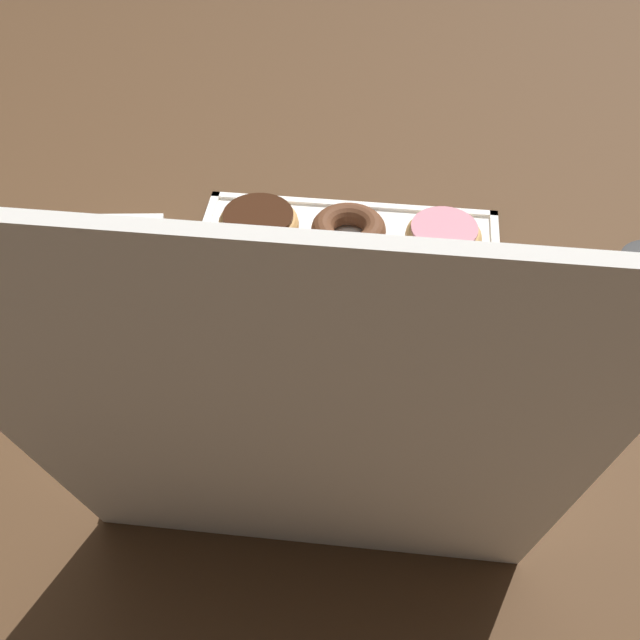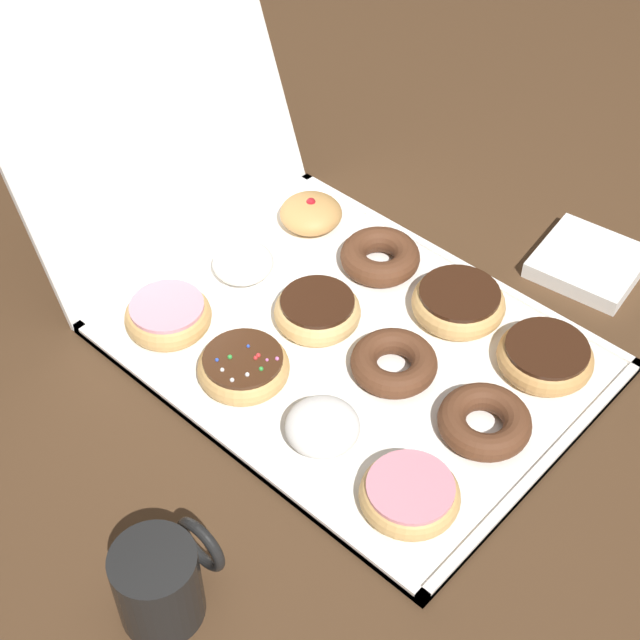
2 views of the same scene
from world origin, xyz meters
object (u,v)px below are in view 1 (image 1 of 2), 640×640
object	(u,v)px
chocolate_frosted_donut_2	(259,224)
powdered_filled_donut_3	(442,294)
pink_frosted_donut_0	(443,236)
chocolate_frosted_donut_5	(240,284)
chocolate_cake_ring_donut_8	(218,359)
napkin_stack	(112,249)
chocolate_cake_ring_donut_1	(352,230)
donut_box	(334,339)
chocolate_frosted_donut_7	(330,361)
pink_frosted_donut_9	(439,461)
powdered_filled_donut_10	(315,451)
sprinkle_donut_6	(436,371)
jelly_filled_donut_11	(193,442)
chocolate_cake_ring_donut_4	(343,293)

from	to	relation	value
chocolate_frosted_donut_2	powdered_filled_donut_3	distance (m)	0.30
pink_frosted_donut_0	chocolate_frosted_donut_5	distance (m)	0.31
chocolate_cake_ring_donut_8	napkin_stack	bearing A→B (deg)	-46.21
chocolate_cake_ring_donut_1	chocolate_frosted_donut_5	size ratio (longest dim) A/B	0.90
powdered_filled_donut_3	donut_box	bearing A→B (deg)	27.90
powdered_filled_donut_3	chocolate_frosted_donut_7	bearing A→B (deg)	44.57
donut_box	powdered_filled_donut_3	world-z (taller)	powdered_filled_donut_3
chocolate_cake_ring_donut_1	chocolate_frosted_donut_5	distance (m)	0.20
napkin_stack	chocolate_cake_ring_donut_1	bearing A→B (deg)	-169.36
chocolate_frosted_donut_5	pink_frosted_donut_9	xyz separation A→B (m)	(-0.27, 0.26, -0.00)
powdered_filled_donut_10	chocolate_cake_ring_donut_8	bearing A→B (deg)	-43.01
sprinkle_donut_6	chocolate_frosted_donut_7	bearing A→B (deg)	-0.65
chocolate_frosted_donut_7	pink_frosted_donut_9	distance (m)	0.19
chocolate_frosted_donut_2	powdered_filled_donut_10	size ratio (longest dim) A/B	1.43
chocolate_frosted_donut_7	jelly_filled_donut_11	bearing A→B (deg)	45.33
chocolate_frosted_donut_5	pink_frosted_donut_9	world-z (taller)	same
pink_frosted_donut_0	chocolate_frosted_donut_7	bearing A→B (deg)	62.45
powdered_filled_donut_3	chocolate_cake_ring_donut_8	size ratio (longest dim) A/B	0.79
napkin_stack	chocolate_cake_ring_donut_8	bearing A→B (deg)	133.79
pink_frosted_donut_0	chocolate_frosted_donut_5	size ratio (longest dim) A/B	0.91
sprinkle_donut_6	pink_frosted_donut_0	bearing A→B (deg)	-91.48
chocolate_frosted_donut_7	pink_frosted_donut_9	xyz separation A→B (m)	(-0.14, 0.14, -0.00)
chocolate_cake_ring_donut_8	sprinkle_donut_6	bearing A→B (deg)	-178.07
pink_frosted_donut_0	sprinkle_donut_6	distance (m)	0.27
chocolate_frosted_donut_2	powdered_filled_donut_10	world-z (taller)	powdered_filled_donut_10
chocolate_frosted_donut_7	powdered_filled_donut_10	distance (m)	0.14
chocolate_frosted_donut_5	chocolate_frosted_donut_7	world-z (taller)	same
sprinkle_donut_6	chocolate_frosted_donut_7	distance (m)	0.13
chocolate_cake_ring_donut_4	chocolate_cake_ring_donut_8	size ratio (longest dim) A/B	0.98
powdered_filled_donut_3	chocolate_cake_ring_donut_4	size ratio (longest dim) A/B	0.81
chocolate_cake_ring_donut_1	chocolate_frosted_donut_2	size ratio (longest dim) A/B	0.92
chocolate_cake_ring_donut_4	chocolate_frosted_donut_7	xyz separation A→B (m)	(0.00, 0.13, 0.00)
chocolate_cake_ring_donut_4	pink_frosted_donut_9	size ratio (longest dim) A/B	0.96
donut_box	napkin_stack	xyz separation A→B (m)	(0.34, -0.14, 0.01)
pink_frosted_donut_0	powdered_filled_donut_3	size ratio (longest dim) A/B	1.28
pink_frosted_donut_0	jelly_filled_donut_11	distance (m)	0.49
chocolate_frosted_donut_5	powdered_filled_donut_10	bearing A→B (deg)	117.02
donut_box	chocolate_cake_ring_donut_1	xyz separation A→B (m)	(-0.00, -0.20, 0.02)
chocolate_frosted_donut_2	powdered_filled_donut_3	world-z (taller)	powdered_filled_donut_3
chocolate_frosted_donut_7	powdered_filled_donut_10	xyz separation A→B (m)	(0.00, 0.14, -0.00)
powdered_filled_donut_10	jelly_filled_donut_11	size ratio (longest dim) A/B	0.93
chocolate_cake_ring_donut_1	chocolate_frosted_donut_7	xyz separation A→B (m)	(0.00, 0.26, 0.00)
powdered_filled_donut_10	napkin_stack	size ratio (longest dim) A/B	0.61
chocolate_cake_ring_donut_8	napkin_stack	size ratio (longest dim) A/B	0.81
pink_frosted_donut_0	powdered_filled_donut_10	bearing A→B (deg)	70.80
sprinkle_donut_6	chocolate_frosted_donut_2	bearing A→B (deg)	-44.75
chocolate_cake_ring_donut_1	sprinkle_donut_6	xyz separation A→B (m)	(-0.13, 0.27, 0.00)
powdered_filled_donut_10	chocolate_frosted_donut_5	bearing A→B (deg)	-62.98
sprinkle_donut_6	napkin_stack	bearing A→B (deg)	-23.10
chocolate_frosted_donut_5	napkin_stack	bearing A→B (deg)	-20.11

